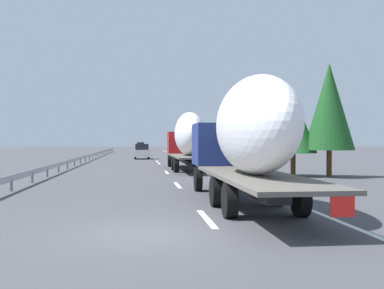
% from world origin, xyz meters
% --- Properties ---
extents(ground_plane, '(260.00, 260.00, 0.00)m').
position_xyz_m(ground_plane, '(40.00, 0.00, 0.00)').
color(ground_plane, '#424247').
extents(lane_stripe_0, '(3.20, 0.20, 0.01)m').
position_xyz_m(lane_stripe_0, '(2.00, -1.80, 0.00)').
color(lane_stripe_0, white).
rests_on(lane_stripe_0, ground_plane).
extents(lane_stripe_1, '(3.20, 0.20, 0.01)m').
position_xyz_m(lane_stripe_1, '(12.24, -1.80, 0.00)').
color(lane_stripe_1, white).
rests_on(lane_stripe_1, ground_plane).
extents(lane_stripe_2, '(3.20, 0.20, 0.01)m').
position_xyz_m(lane_stripe_2, '(21.87, -1.80, 0.00)').
color(lane_stripe_2, white).
rests_on(lane_stripe_2, ground_plane).
extents(lane_stripe_3, '(3.20, 0.20, 0.01)m').
position_xyz_m(lane_stripe_3, '(34.94, -1.80, 0.00)').
color(lane_stripe_3, white).
rests_on(lane_stripe_3, ground_plane).
extents(lane_stripe_4, '(3.20, 0.20, 0.01)m').
position_xyz_m(lane_stripe_4, '(39.73, -1.80, 0.00)').
color(lane_stripe_4, white).
rests_on(lane_stripe_4, ground_plane).
extents(lane_stripe_5, '(3.20, 0.20, 0.01)m').
position_xyz_m(lane_stripe_5, '(47.04, -1.80, 0.00)').
color(lane_stripe_5, white).
rests_on(lane_stripe_5, ground_plane).
extents(lane_stripe_6, '(3.20, 0.20, 0.01)m').
position_xyz_m(lane_stripe_6, '(61.71, -1.80, 0.00)').
color(lane_stripe_6, white).
rests_on(lane_stripe_6, ground_plane).
extents(lane_stripe_7, '(3.20, 0.20, 0.01)m').
position_xyz_m(lane_stripe_7, '(62.23, -1.80, 0.00)').
color(lane_stripe_7, white).
rests_on(lane_stripe_7, ground_plane).
extents(lane_stripe_8, '(3.20, 0.20, 0.01)m').
position_xyz_m(lane_stripe_8, '(88.68, -1.80, 0.00)').
color(lane_stripe_8, white).
rests_on(lane_stripe_8, ground_plane).
extents(edge_line_right, '(110.00, 0.20, 0.01)m').
position_xyz_m(edge_line_right, '(45.00, -5.50, 0.00)').
color(edge_line_right, white).
rests_on(edge_line_right, ground_plane).
extents(truck_lead, '(13.74, 2.55, 4.47)m').
position_xyz_m(truck_lead, '(24.26, -3.60, 2.50)').
color(truck_lead, '#B21919').
rests_on(truck_lead, ground_plane).
extents(truck_trailing, '(13.71, 2.55, 4.44)m').
position_xyz_m(truck_trailing, '(4.55, -3.60, 2.52)').
color(truck_trailing, navy).
rests_on(truck_trailing, ground_plane).
extents(car_white_van, '(4.12, 1.88, 1.91)m').
position_xyz_m(car_white_van, '(46.69, -0.14, 0.95)').
color(car_white_van, white).
rests_on(car_white_van, ground_plane).
extents(car_black_suv, '(4.65, 1.78, 1.98)m').
position_xyz_m(car_black_suv, '(89.07, -0.08, 0.98)').
color(car_black_suv, black).
rests_on(car_black_suv, ground_plane).
extents(road_sign, '(0.10, 0.90, 2.98)m').
position_xyz_m(road_sign, '(46.73, -6.70, 2.07)').
color(road_sign, gray).
rests_on(road_sign, ground_plane).
extents(tree_0, '(2.93, 2.93, 6.80)m').
position_xyz_m(tree_0, '(89.68, -12.80, 4.30)').
color(tree_0, '#472D19').
rests_on(tree_0, ground_plane).
extents(tree_1, '(3.17, 3.17, 7.28)m').
position_xyz_m(tree_1, '(16.49, -11.85, 4.49)').
color(tree_1, '#472D19').
rests_on(tree_1, ground_plane).
extents(tree_2, '(3.76, 3.76, 5.56)m').
position_xyz_m(tree_2, '(55.22, -13.27, 3.59)').
color(tree_2, '#472D19').
rests_on(tree_2, ground_plane).
extents(tree_3, '(3.06, 3.06, 5.44)m').
position_xyz_m(tree_3, '(17.40, -9.79, 3.47)').
color(tree_3, '#472D19').
rests_on(tree_3, ground_plane).
extents(guardrail_median, '(94.00, 0.10, 0.76)m').
position_xyz_m(guardrail_median, '(43.00, 6.00, 0.58)').
color(guardrail_median, '#9EA0A5').
rests_on(guardrail_median, ground_plane).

